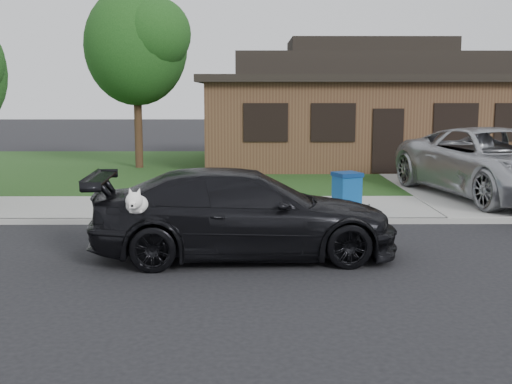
{
  "coord_description": "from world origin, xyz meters",
  "views": [
    {
      "loc": [
        -0.46,
        -9.97,
        2.76
      ],
      "look_at": [
        -0.39,
        0.83,
        1.1
      ],
      "focal_mm": 45.0,
      "sensor_mm": 36.0,
      "label": 1
    }
  ],
  "objects": [
    {
      "name": "ground",
      "position": [
        0.0,
        0.0,
        0.0
      ],
      "size": [
        120.0,
        120.0,
        0.0
      ],
      "primitive_type": "plane",
      "color": "black",
      "rests_on": "ground"
    },
    {
      "name": "sidewalk",
      "position": [
        0.0,
        5.0,
        0.06
      ],
      "size": [
        60.0,
        3.0,
        0.12
      ],
      "primitive_type": "cube",
      "color": "gray",
      "rests_on": "ground"
    },
    {
      "name": "curb",
      "position": [
        0.0,
        3.5,
        0.06
      ],
      "size": [
        60.0,
        0.12,
        0.12
      ],
      "primitive_type": "cube",
      "color": "gray",
      "rests_on": "ground"
    },
    {
      "name": "lawn",
      "position": [
        0.0,
        13.0,
        0.07
      ],
      "size": [
        60.0,
        13.0,
        0.13
      ],
      "primitive_type": "cube",
      "color": "#193814",
      "rests_on": "ground"
    },
    {
      "name": "driveway",
      "position": [
        6.0,
        10.0,
        0.07
      ],
      "size": [
        4.5,
        13.0,
        0.14
      ],
      "primitive_type": "cube",
      "color": "gray",
      "rests_on": "ground"
    },
    {
      "name": "sedan",
      "position": [
        -0.59,
        0.73,
        0.75
      ],
      "size": [
        5.28,
        2.54,
        1.5
      ],
      "rotation": [
        0.0,
        0.0,
        1.63
      ],
      "color": "black",
      "rests_on": "ground"
    },
    {
      "name": "minivan",
      "position": [
        5.72,
        6.17,
        1.02
      ],
      "size": [
        4.18,
        6.81,
        1.76
      ],
      "primitive_type": "imported",
      "rotation": [
        0.0,
        0.0,
        0.21
      ],
      "color": "#A9AAB0",
      "rests_on": "driveway"
    },
    {
      "name": "recycling_bin",
      "position": [
        1.67,
        4.2,
        0.58
      ],
      "size": [
        0.7,
        0.7,
        0.9
      ],
      "rotation": [
        0.0,
        0.0,
        0.38
      ],
      "color": "navy",
      "rests_on": "sidewalk"
    },
    {
      "name": "house",
      "position": [
        4.0,
        15.0,
        2.13
      ],
      "size": [
        12.6,
        8.6,
        4.65
      ],
      "color": "#422B1C",
      "rests_on": "ground"
    },
    {
      "name": "tree_0",
      "position": [
        -4.34,
        12.88,
        4.48
      ],
      "size": [
        3.78,
        3.6,
        6.34
      ],
      "color": "#332114",
      "rests_on": "ground"
    }
  ]
}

